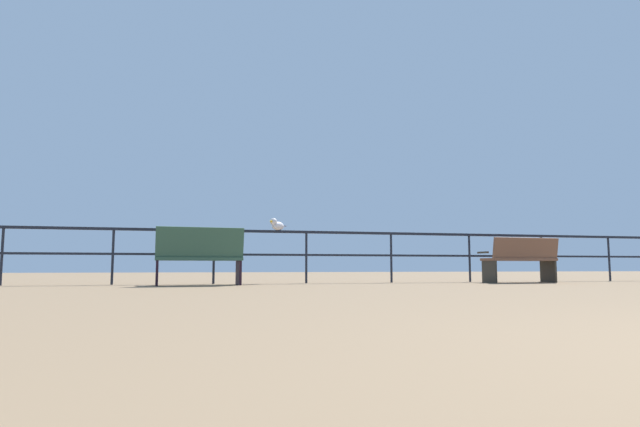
# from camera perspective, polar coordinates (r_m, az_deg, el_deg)

# --- Properties ---
(pier_railing) EXTENTS (26.02, 0.05, 1.00)m
(pier_railing) POSITION_cam_1_polar(r_m,az_deg,el_deg) (10.25, 3.24, -3.45)
(pier_railing) COLOR black
(pier_railing) RESTS_ON ground_plane
(bench_near_left) EXTENTS (1.45, 0.73, 0.96)m
(bench_near_left) POSITION_cam_1_polar(r_m,az_deg,el_deg) (9.00, -12.97, -4.37)
(bench_near_left) COLOR #30523F
(bench_near_left) RESTS_ON ground_plane
(bench_near_right) EXTENTS (1.47, 0.71, 0.87)m
(bench_near_right) POSITION_cam_1_polar(r_m,az_deg,el_deg) (11.03, 21.08, -4.51)
(bench_near_right) COLOR brown
(bench_near_right) RESTS_ON ground_plane
(seagull_on_rail) EXTENTS (0.38, 0.36, 0.22)m
(seagull_on_rail) POSITION_cam_1_polar(r_m,az_deg,el_deg) (9.92, -4.69, -1.25)
(seagull_on_rail) COLOR silver
(seagull_on_rail) RESTS_ON pier_railing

